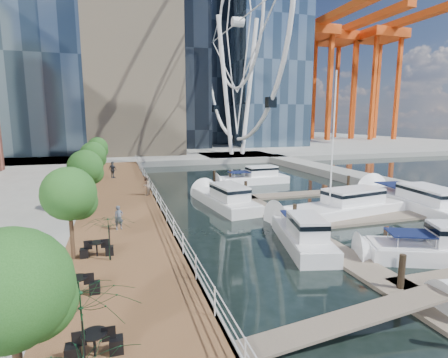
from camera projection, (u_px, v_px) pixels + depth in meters
name	position (u px, v px, depth m)	size (l,w,h in m)	color
ground	(319.00, 282.00, 17.02)	(520.00, 520.00, 0.00)	black
boardwalk	(121.00, 211.00, 28.43)	(6.00, 60.00, 1.00)	brown
seawall	(158.00, 208.00, 29.31)	(0.25, 60.00, 1.00)	#595954
land_far	(145.00, 143.00, 112.99)	(200.00, 114.00, 1.00)	gray
breakwater	(373.00, 182.00, 41.60)	(4.00, 60.00, 1.00)	gray
pier	(237.00, 157.00, 69.99)	(14.00, 12.00, 1.00)	gray
railing	(156.00, 196.00, 29.11)	(0.10, 60.00, 1.05)	white
floating_docks	(337.00, 210.00, 28.66)	(16.00, 34.00, 2.60)	#6D6051
ferris_wheel	(238.00, 22.00, 65.74)	(5.80, 45.60, 47.80)	white
port_cranes	(339.00, 85.00, 123.51)	(40.00, 52.00, 38.00)	#D84C14
street_trees	(85.00, 167.00, 26.16)	(2.60, 42.60, 4.60)	#3F2B1C
cafe_tables	(85.00, 311.00, 11.87)	(2.50, 13.70, 0.74)	black
yacht_foreground	(443.00, 261.00, 19.54)	(2.40, 8.97, 2.15)	white
pedestrian_near	(119.00, 218.00, 21.82)	(0.55, 0.36, 1.51)	#4B5364
pedestrian_mid	(146.00, 186.00, 31.72)	(0.87, 0.68, 1.79)	gray
pedestrian_far	(113.00, 170.00, 41.14)	(1.16, 0.48, 1.97)	#363B44
moored_yachts	(335.00, 214.00, 29.35)	(21.06, 33.37, 11.50)	white
cafe_seating	(95.00, 314.00, 10.11)	(3.86, 13.98, 2.69)	#0F381B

